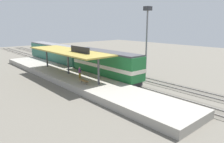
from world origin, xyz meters
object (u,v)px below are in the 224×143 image
(locomotive, at_px, (105,64))
(person_waiting, at_px, (80,72))
(freight_car, at_px, (105,60))
(light_mast, at_px, (147,26))
(platform_bench, at_px, (84,81))
(passenger_carriage_single, at_px, (55,54))

(locomotive, distance_m, person_waiting, 4.77)
(locomotive, distance_m, freight_car, 7.48)
(freight_car, distance_m, light_mast, 10.56)
(person_waiting, bearing_deg, platform_bench, -112.78)
(locomotive, distance_m, passenger_carriage_single, 18.00)
(platform_bench, height_order, locomotive, locomotive)
(locomotive, bearing_deg, freight_car, 51.97)
(platform_bench, xyz_separation_m, light_mast, (13.80, 0.92, 7.05))
(passenger_carriage_single, height_order, freight_car, passenger_carriage_single)
(locomotive, bearing_deg, light_mast, -13.41)
(passenger_carriage_single, relative_size, person_waiting, 11.70)
(locomotive, distance_m, light_mast, 10.01)
(passenger_carriage_single, distance_m, freight_car, 12.97)
(platform_bench, relative_size, freight_car, 0.14)
(locomotive, height_order, passenger_carriage_single, locomotive)
(passenger_carriage_single, bearing_deg, person_waiting, -104.93)
(freight_car, xyz_separation_m, person_waiting, (-9.34, -5.65, -0.12))
(freight_car, height_order, light_mast, light_mast)
(platform_bench, xyz_separation_m, person_waiting, (1.26, 3.01, 0.51))
(light_mast, distance_m, person_waiting, 14.30)
(freight_car, bearing_deg, person_waiting, -148.83)
(locomotive, xyz_separation_m, freight_car, (4.60, 5.88, -0.44))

